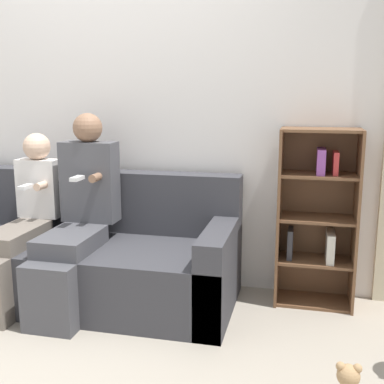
% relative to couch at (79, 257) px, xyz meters
% --- Properties ---
extents(ground_plane, '(14.00, 14.00, 0.00)m').
position_rel_couch_xyz_m(ground_plane, '(0.10, -0.52, -0.28)').
color(ground_plane, '#9E9384').
extents(back_wall, '(10.00, 0.06, 2.55)m').
position_rel_couch_xyz_m(back_wall, '(0.10, 0.44, 1.00)').
color(back_wall, silver).
rests_on(back_wall, ground_plane).
extents(couch, '(2.11, 0.83, 0.83)m').
position_rel_couch_xyz_m(couch, '(0.00, 0.00, 0.00)').
color(couch, '#38383D').
rests_on(couch, ground_plane).
extents(adult_seated, '(0.37, 0.76, 1.24)m').
position_rel_couch_xyz_m(adult_seated, '(0.06, -0.11, 0.34)').
color(adult_seated, '#47474C').
rests_on(adult_seated, ground_plane).
extents(child_seated, '(0.29, 0.78, 1.10)m').
position_rel_couch_xyz_m(child_seated, '(-0.33, -0.14, 0.27)').
color(child_seated, '#70665B').
rests_on(child_seated, ground_plane).
extents(bookshelf, '(0.50, 0.30, 1.15)m').
position_rel_couch_xyz_m(bookshelf, '(1.55, 0.29, 0.30)').
color(bookshelf, brown).
rests_on(bookshelf, ground_plane).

